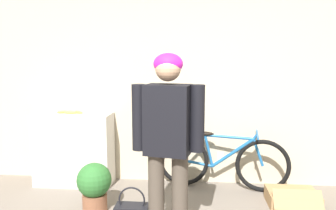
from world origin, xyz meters
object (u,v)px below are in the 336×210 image
Objects in this scene: banana at (70,112)px; cardboard_box at (292,198)px; person at (168,132)px; potted_plant at (94,185)px; bicycle at (222,161)px.

banana is 2.87m from cardboard_box.
banana is at bearing 148.68° from person.
banana is 1.13m from potted_plant.
cardboard_box is at bearing 42.26° from person.
bicycle is 4.59× the size of banana.
person is 4.71× the size of banana.
person is at bearing -30.05° from potted_plant.
potted_plant is at bearing 160.38° from person.
bicycle is 2.03m from banana.
banana reaches higher than cardboard_box.
cardboard_box is 1.02× the size of potted_plant.
banana is (-1.38, 1.23, -0.06)m from person.
person is at bearing -41.74° from banana.
bicycle is at bearing 151.45° from cardboard_box.
banana reaches higher than potted_plant.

